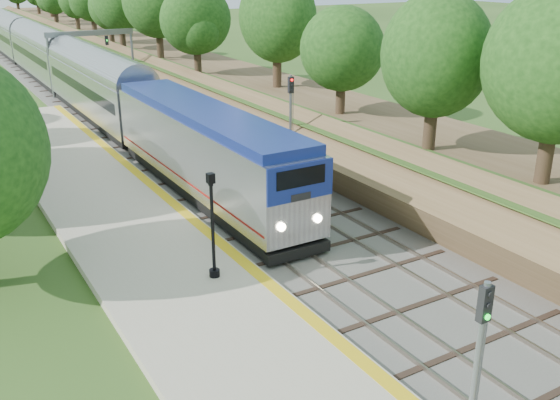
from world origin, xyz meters
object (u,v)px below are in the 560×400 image
train (12,39)px  lamppost_far (213,232)px  signal_gantry (91,45)px  signal_platform (478,359)px  signal_farside (291,114)px

train → lamppost_far: train is taller
train → signal_gantry: bearing=-85.7°
signal_platform → lamppost_far: bearing=94.8°
signal_platform → signal_farside: 24.87m
train → lamppost_far: (-3.94, -74.46, -0.08)m
signal_gantry → signal_platform: 54.14m
lamppost_far → signal_farside: bearing=46.5°
signal_platform → signal_farside: bearing=68.5°
train → signal_farside: bearing=-84.4°
signal_farside → lamppost_far: bearing=-133.5°
signal_gantry → signal_platform: (-5.37, -53.86, -1.23)m
train → lamppost_far: bearing=-93.0°
train → signal_farside: signal_farside is taller
lamppost_far → signal_platform: size_ratio=0.84×
lamppost_far → signal_platform: (1.04, -12.46, 1.26)m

